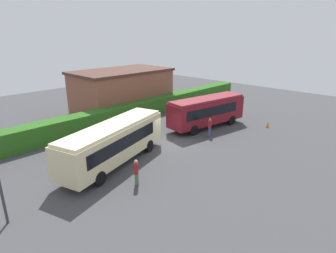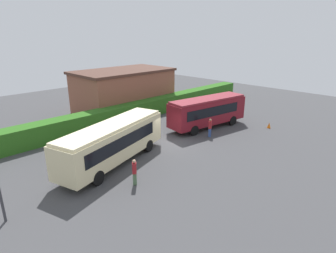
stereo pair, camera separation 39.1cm
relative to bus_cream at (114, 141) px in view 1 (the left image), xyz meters
name	(u,v)px [view 1 (the left image)]	position (x,y,z in m)	size (l,w,h in m)	color
ground_plane	(167,144)	(5.47, -0.12, -1.80)	(64.00, 64.00, 0.00)	#424244
bus_cream	(114,141)	(0.00, 0.00, 0.00)	(10.22, 5.12, 3.12)	beige
bus_maroon	(207,110)	(11.75, 0.17, 0.00)	(9.09, 3.71, 3.13)	maroon
person_left	(136,172)	(-0.93, -3.61, -0.85)	(0.44, 0.46, 1.79)	#4C6B47
person_center	(210,127)	(9.68, -1.73, -0.85)	(0.46, 0.41, 1.78)	#334C8C
hedge_row	(113,116)	(5.47, 7.92, -0.87)	(44.00, 1.80, 1.87)	#2C651C
depot_building	(122,90)	(9.96, 11.97, 0.75)	(11.94, 6.96, 5.07)	brown
traffic_cone	(268,125)	(16.08, -4.58, -1.50)	(0.36, 0.36, 0.60)	orange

